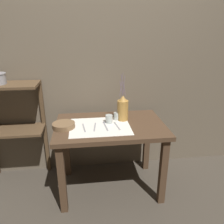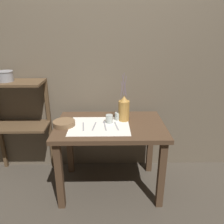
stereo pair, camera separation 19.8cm
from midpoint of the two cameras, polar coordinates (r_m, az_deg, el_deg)
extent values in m
plane|color=#473F35|center=(2.40, -2.94, -18.81)|extent=(12.00, 12.00, 0.00)
cube|color=#6B5E4C|center=(2.32, -4.33, 12.55)|extent=(7.00, 0.06, 2.40)
cube|color=#4C3523|center=(2.04, -3.28, -3.77)|extent=(1.01, 0.66, 0.04)
cube|color=#4C3523|center=(2.01, -15.85, -16.73)|extent=(0.06, 0.06, 0.66)
cube|color=#4C3523|center=(2.05, 10.43, -15.19)|extent=(0.06, 0.06, 0.66)
cube|color=#4C3523|center=(2.46, -14.11, -9.08)|extent=(0.06, 0.06, 0.66)
cube|color=#4C3523|center=(2.50, 6.78, -8.03)|extent=(0.06, 0.06, 0.66)
cube|color=brown|center=(2.30, -28.45, 6.15)|extent=(0.60, 0.31, 0.02)
cube|color=brown|center=(2.44, -26.62, -4.40)|extent=(0.60, 0.31, 0.02)
cube|color=brown|center=(2.50, -19.38, -4.08)|extent=(0.04, 0.04, 1.06)
cube|color=white|center=(1.99, -6.01, -3.83)|extent=(0.54, 0.42, 0.00)
cylinder|color=#B7843D|center=(2.08, 0.11, 0.36)|extent=(0.10, 0.10, 0.20)
cone|color=#B7843D|center=(2.04, 0.11, 3.58)|extent=(0.08, 0.08, 0.05)
cylinder|color=slate|center=(2.00, -0.37, 7.18)|extent=(0.03, 0.01, 0.22)
cylinder|color=slate|center=(2.01, 0.45, 5.96)|extent=(0.03, 0.01, 0.13)
cylinder|color=slate|center=(2.03, -0.01, 7.12)|extent=(0.04, 0.03, 0.20)
cylinder|color=slate|center=(2.03, 0.23, 6.86)|extent=(0.03, 0.01, 0.18)
cylinder|color=slate|center=(2.02, -0.38, 6.19)|extent=(0.03, 0.00, 0.14)
cylinder|color=brown|center=(2.01, -15.29, -3.47)|extent=(0.20, 0.20, 0.05)
cylinder|color=#B7C1BC|center=(2.04, -3.58, -1.87)|extent=(0.07, 0.07, 0.08)
cylinder|color=#B7C1BC|center=(2.11, -1.39, -1.12)|extent=(0.06, 0.06, 0.07)
cube|color=#939399|center=(1.97, -10.22, -4.14)|extent=(0.03, 0.18, 0.00)
cube|color=#939399|center=(1.97, -7.39, -3.94)|extent=(0.03, 0.18, 0.00)
cube|color=#939399|center=(1.97, -4.52, -3.89)|extent=(0.03, 0.18, 0.00)
sphere|color=#939399|center=(2.05, -4.92, -2.81)|extent=(0.02, 0.02, 0.02)
cube|color=#939399|center=(1.98, -1.54, -3.71)|extent=(0.04, 0.18, 0.00)
camera|label=1|loc=(0.10, -92.86, -1.07)|focal=35.00mm
camera|label=2|loc=(0.10, 87.14, 1.07)|focal=35.00mm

